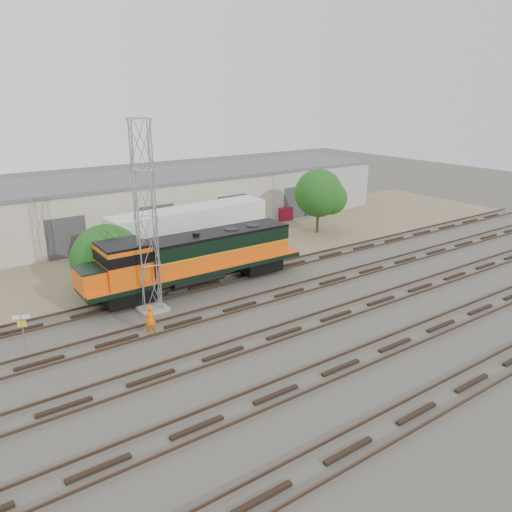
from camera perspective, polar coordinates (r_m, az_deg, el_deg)
ground at (r=30.54m, az=-0.28°, el=-6.86°), size 140.00×140.00×0.00m
dirt_strip at (r=42.88m, az=-11.82°, el=0.24°), size 80.00×16.00×0.02m
tracks at (r=28.34m, az=3.23°, el=-8.80°), size 80.00×20.40×0.28m
warehouse at (r=49.44m, az=-15.72°, el=5.49°), size 58.40×10.40×5.30m
locomotive at (r=34.11m, az=-7.19°, el=-0.25°), size 16.00×2.81×3.84m
signal_tower at (r=30.23m, az=-12.46°, el=3.81°), size 1.71×1.71×11.59m
sign_post at (r=28.63m, az=-25.16°, el=-7.24°), size 0.82×0.33×2.11m
worker at (r=28.51m, az=-11.97°, el=-7.18°), size 0.77×0.63×1.81m
semi_trailer at (r=40.90m, az=-7.13°, el=3.44°), size 13.69×3.52×4.17m
dumpster_blue at (r=55.98m, az=6.07°, el=5.49°), size 1.81×1.73×1.50m
dumpster_red at (r=53.36m, az=3.20°, el=4.89°), size 1.70×1.62×1.40m
tree_mid at (r=35.05m, az=-16.10°, el=-0.67°), size 5.14×4.90×4.90m
tree_east at (r=48.04m, az=7.52°, el=6.99°), size 4.78×4.55×6.14m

